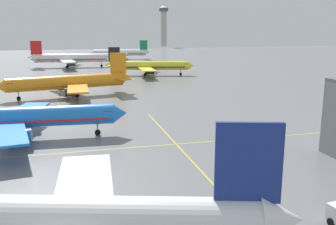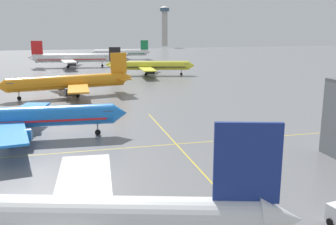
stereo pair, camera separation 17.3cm
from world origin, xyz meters
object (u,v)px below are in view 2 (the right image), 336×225
object	(u,v)px
airliner_distant_taxiway	(122,53)
control_tower	(165,23)
airliner_front_gate	(50,221)
airliner_third_row	(70,82)
airliner_far_right_stand	(71,58)
airliner_second_row	(21,118)
airliner_far_left_stand	(149,66)

from	to	relation	value
airliner_distant_taxiway	control_tower	size ratio (longest dim) A/B	0.96
control_tower	airliner_front_gate	bearing A→B (deg)	-105.46
airliner_third_row	control_tower	world-z (taller)	control_tower
airliner_third_row	airliner_far_right_stand	size ratio (longest dim) A/B	0.94
airliner_distant_taxiway	airliner_second_row	bearing A→B (deg)	-103.89
airliner_third_row	airliner_distant_taxiway	xyz separation A→B (m)	(30.04, 115.34, -0.33)
airliner_far_left_stand	control_tower	size ratio (longest dim) A/B	0.97
airliner_second_row	airliner_far_left_stand	world-z (taller)	airliner_second_row
airliner_front_gate	airliner_third_row	distance (m)	80.47
control_tower	airliner_far_right_stand	bearing A→B (deg)	-117.56
airliner_third_row	airliner_distant_taxiway	size ratio (longest dim) A/B	1.09
airliner_third_row	control_tower	size ratio (longest dim) A/B	1.04
airliner_second_row	control_tower	distance (m)	298.18
airliner_far_right_stand	control_tower	distance (m)	185.67
airliner_far_left_stand	airliner_far_right_stand	world-z (taller)	airliner_far_right_stand
airliner_far_left_stand	airliner_distant_taxiway	distance (m)	75.25
airliner_second_row	airliner_distant_taxiway	bearing A→B (deg)	76.11
airliner_far_right_stand	airliner_third_row	bearing A→B (deg)	-90.99
airliner_distant_taxiway	airliner_third_row	bearing A→B (deg)	-104.60
airliner_second_row	control_tower	bearing A→B (deg)	71.31
airliner_front_gate	control_tower	world-z (taller)	control_tower
airliner_second_row	control_tower	size ratio (longest dim) A/B	1.01
airliner_second_row	airliner_third_row	world-z (taller)	airliner_third_row
airliner_third_row	airliner_distant_taxiway	distance (m)	119.19
airliner_front_gate	airliner_third_row	bearing A→B (deg)	88.49
airliner_far_left_stand	control_tower	bearing A→B (deg)	74.46
airliner_front_gate	airliner_second_row	size ratio (longest dim) A/B	1.10
airliner_second_row	airliner_third_row	bearing A→B (deg)	78.13
airliner_far_right_stand	control_tower	size ratio (longest dim) A/B	1.10
airliner_far_left_stand	airliner_distant_taxiway	world-z (taller)	airliner_far_left_stand
airliner_third_row	airliner_far_left_stand	xyz separation A→B (m)	(30.88, 40.10, -0.24)
airliner_front_gate	control_tower	xyz separation A→B (m)	(89.01, 321.93, 16.74)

